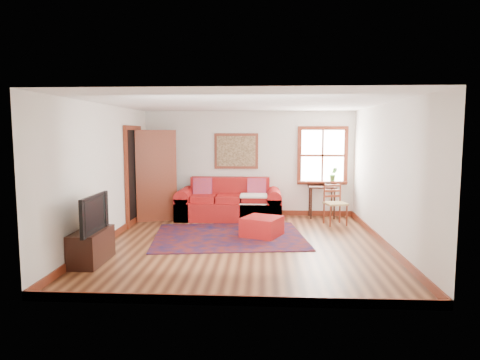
# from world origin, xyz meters

# --- Properties ---
(ground) EXTENTS (5.50, 5.50, 0.00)m
(ground) POSITION_xyz_m (0.00, 0.00, 0.00)
(ground) COLOR #452112
(ground) RESTS_ON ground
(room_envelope) EXTENTS (5.04, 5.54, 2.52)m
(room_envelope) POSITION_xyz_m (0.00, 0.02, 1.65)
(room_envelope) COLOR silver
(room_envelope) RESTS_ON ground
(window) EXTENTS (1.18, 0.20, 1.38)m
(window) POSITION_xyz_m (1.78, 2.70, 1.31)
(window) COLOR white
(window) RESTS_ON ground
(doorway) EXTENTS (0.89, 1.08, 2.14)m
(doorway) POSITION_xyz_m (-2.21, 1.78, 1.07)
(doorway) COLOR black
(doorway) RESTS_ON ground
(framed_artwork) EXTENTS (1.05, 0.07, 0.85)m
(framed_artwork) POSITION_xyz_m (-0.30, 2.71, 1.55)
(framed_artwork) COLOR maroon
(framed_artwork) RESTS_ON ground
(persian_rug) EXTENTS (3.09, 2.60, 0.02)m
(persian_rug) POSITION_xyz_m (-0.30, 0.53, 0.01)
(persian_rug) COLOR #58130C
(persian_rug) RESTS_ON ground
(red_leather_sofa) EXTENTS (2.40, 0.99, 0.94)m
(red_leather_sofa) POSITION_xyz_m (-0.43, 2.29, 0.31)
(red_leather_sofa) COLOR #A41515
(red_leather_sofa) RESTS_ON ground
(red_ottoman) EXTENTS (0.88, 0.88, 0.38)m
(red_ottoman) POSITION_xyz_m (0.33, 0.59, 0.19)
(red_ottoman) COLOR #A41515
(red_ottoman) RESTS_ON ground
(side_table) EXTENTS (0.63, 0.47, 0.75)m
(side_table) POSITION_xyz_m (1.73, 2.52, 0.63)
(side_table) COLOR black
(side_table) RESTS_ON ground
(ladder_back_chair) EXTENTS (0.52, 0.51, 0.93)m
(ladder_back_chair) POSITION_xyz_m (1.90, 1.79, 0.50)
(ladder_back_chair) COLOR tan
(ladder_back_chair) RESTS_ON ground
(media_cabinet) EXTENTS (0.41, 0.92, 0.51)m
(media_cabinet) POSITION_xyz_m (-2.28, -1.22, 0.25)
(media_cabinet) COLOR black
(media_cabinet) RESTS_ON ground
(television) EXTENTS (0.13, 0.98, 0.57)m
(television) POSITION_xyz_m (-2.26, -1.34, 0.79)
(television) COLOR black
(television) RESTS_ON media_cabinet
(candle_hurricane) EXTENTS (0.12, 0.12, 0.18)m
(candle_hurricane) POSITION_xyz_m (-2.23, -0.86, 0.59)
(candle_hurricane) COLOR silver
(candle_hurricane) RESTS_ON media_cabinet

